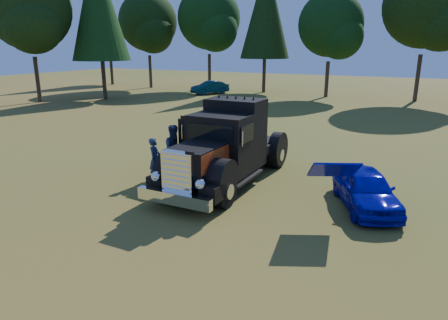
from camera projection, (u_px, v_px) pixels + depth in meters
ground at (231, 207)px, 12.54m from camera, size 120.00×120.00×0.00m
treeline at (381, 13)px, 33.98m from camera, size 72.10×24.04×13.84m
diamond_t_truck at (225, 149)px, 14.38m from camera, size 3.38×7.16×3.00m
hotrod_coupe at (365, 188)px, 12.34m from camera, size 2.93×4.17×1.89m
spectator_near at (155, 159)px, 14.87m from camera, size 0.52×0.66×1.61m
spectator_far at (175, 150)px, 15.35m from camera, size 1.16×1.22×1.99m
distant_teal_car at (210, 87)px, 41.78m from camera, size 3.20×4.19×1.32m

